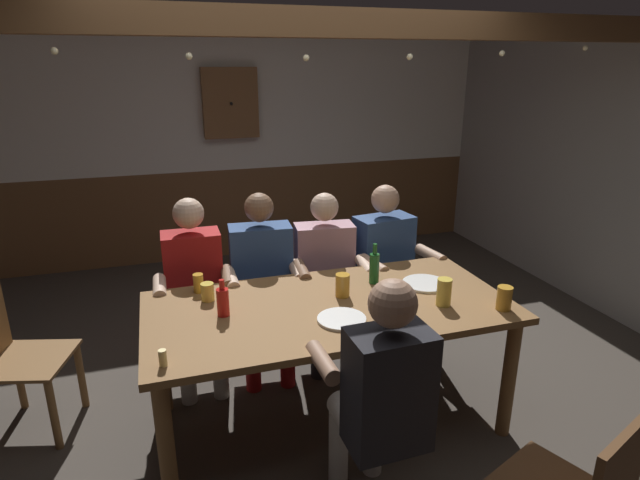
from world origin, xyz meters
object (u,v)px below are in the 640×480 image
(table_candle, at_px, (163,358))
(pint_glass_2, at_px, (198,283))
(pint_glass_1, at_px, (208,292))
(plate_0, at_px, (425,283))
(bottle_1, at_px, (223,301))
(condiment_caddy, at_px, (395,305))
(wall_dart_cabinet, at_px, (230,103))
(person_0, at_px, (195,285))
(pint_glass_3, at_px, (504,298))
(person_4, at_px, (381,392))
(person_1, at_px, (263,277))
(plate_1, at_px, (342,319))
(person_3, at_px, (387,261))
(dining_table, at_px, (329,319))
(chair_empty_near_right, at_px, (13,357))
(pint_glass_4, at_px, (343,285))
(bottle_0, at_px, (374,267))
(person_2, at_px, (326,271))

(table_candle, height_order, pint_glass_2, pint_glass_2)
(pint_glass_1, bearing_deg, plate_0, -7.74)
(bottle_1, distance_m, pint_glass_2, 0.36)
(condiment_caddy, bearing_deg, wall_dart_cabinet, 97.03)
(person_0, height_order, pint_glass_3, person_0)
(table_candle, distance_m, plate_0, 1.62)
(person_4, relative_size, wall_dart_cabinet, 1.78)
(person_1, height_order, plate_1, person_1)
(person_3, height_order, bottle_1, person_3)
(pint_glass_3, bearing_deg, dining_table, 158.83)
(person_3, xyz_separation_m, wall_dart_cabinet, (-0.76, 2.27, 0.98))
(dining_table, relative_size, pint_glass_3, 15.26)
(person_3, relative_size, pint_glass_2, 11.00)
(condiment_caddy, xyz_separation_m, pint_glass_3, (0.57, -0.18, 0.04))
(chair_empty_near_right, relative_size, pint_glass_4, 6.47)
(pint_glass_1, xyz_separation_m, pint_glass_3, (1.54, -0.61, 0.01))
(table_candle, distance_m, pint_glass_3, 1.80)
(condiment_caddy, distance_m, bottle_0, 0.38)
(plate_1, bearing_deg, pint_glass_4, 69.47)
(person_4, height_order, pint_glass_2, person_4)
(table_candle, height_order, pint_glass_3, pint_glass_3)
(pint_glass_2, relative_size, pint_glass_4, 0.83)
(plate_0, distance_m, wall_dart_cabinet, 3.13)
(person_0, relative_size, pint_glass_1, 12.03)
(pint_glass_1, bearing_deg, pint_glass_4, -13.43)
(person_2, xyz_separation_m, table_candle, (-1.13, -1.09, 0.15))
(person_2, height_order, pint_glass_2, person_2)
(plate_0, distance_m, pint_glass_2, 1.36)
(person_3, relative_size, table_candle, 15.48)
(pint_glass_2, bearing_deg, person_1, 36.51)
(chair_empty_near_right, distance_m, condiment_caddy, 2.18)
(person_4, bearing_deg, person_1, 97.31)
(person_1, relative_size, plate_0, 4.54)
(person_2, distance_m, chair_empty_near_right, 1.98)
(dining_table, height_order, wall_dart_cabinet, wall_dart_cabinet)
(table_candle, xyz_separation_m, bottle_1, (0.32, 0.42, 0.04))
(person_2, xyz_separation_m, plate_0, (0.42, -0.64, 0.12))
(bottle_0, relative_size, pint_glass_1, 2.45)
(person_2, bearing_deg, chair_empty_near_right, 13.39)
(person_0, distance_m, pint_glass_1, 0.48)
(bottle_1, height_order, pint_glass_2, bottle_1)
(person_1, height_order, chair_empty_near_right, person_1)
(person_0, bearing_deg, person_2, -179.26)
(person_3, bearing_deg, person_1, -7.34)
(table_candle, relative_size, plate_1, 0.31)
(chair_empty_near_right, xyz_separation_m, wall_dart_cabinet, (1.67, 2.52, 1.19))
(person_4, xyz_separation_m, pint_glass_4, (0.11, 0.81, 0.16))
(condiment_caddy, bearing_deg, bottle_0, 84.95)
(pint_glass_4, bearing_deg, wall_dart_cabinet, 93.40)
(person_2, xyz_separation_m, bottle_0, (0.14, -0.52, 0.21))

